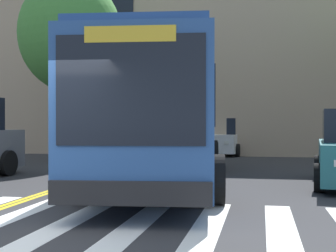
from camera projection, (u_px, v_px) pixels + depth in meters
name	position (u px, v px, depth m)	size (l,w,h in m)	color
ground_plane	(0.00, 240.00, 6.25)	(120.00, 120.00, 0.00)	#303033
crosswalk	(42.00, 219.00, 7.63)	(12.46, 3.99, 0.01)	white
lane_line_yellow_inner	(154.00, 157.00, 21.62)	(0.12, 36.00, 0.01)	gold
lane_line_yellow_outer	(157.00, 157.00, 21.59)	(0.12, 36.00, 0.01)	gold
city_bus	(166.00, 116.00, 12.64)	(3.76, 11.88, 3.25)	#2D5699
car_white_behind_bus	(223.00, 138.00, 23.16)	(2.29, 4.18, 1.80)	white
traffic_light_overhead	(175.00, 67.00, 15.99)	(0.34, 3.24, 5.24)	#28282D
street_tree_curbside_small	(71.00, 36.00, 18.87)	(4.53, 4.65, 7.49)	brown
building_facade	(146.00, 71.00, 27.85)	(32.34, 10.10, 9.40)	tan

